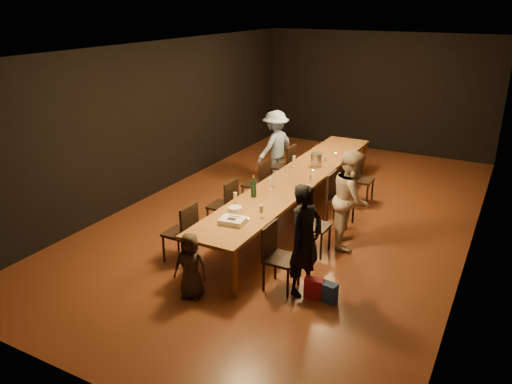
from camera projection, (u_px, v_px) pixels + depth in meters
The scene contains 30 objects.
ground at pixel (296, 215), 9.25m from camera, with size 10.00×10.00×0.00m, color #441E11.
room_shell at pixel (299, 103), 8.50m from camera, with size 6.04×10.04×3.02m.
table at pixel (297, 179), 9.00m from camera, with size 0.90×6.00×0.75m.
chair_right_0 at pixel (282, 258), 6.74m from camera, with size 0.42×0.42×0.93m, color black, non-canonical shape.
chair_right_1 at pixel (315, 225), 7.72m from camera, with size 0.42×0.42×0.93m, color black, non-canonical shape.
chair_right_2 at pixel (341, 200), 8.71m from camera, with size 0.42×0.42×0.93m, color black, non-canonical shape.
chair_right_3 at pixel (362, 179), 9.69m from camera, with size 0.42×0.42×0.93m, color black, non-canonical shape.
chair_left_0 at pixel (180, 232), 7.49m from camera, with size 0.42×0.42×0.93m, color black, non-canonical shape.
chair_left_1 at pixel (222, 205), 8.48m from camera, with size 0.42×0.42×0.93m, color black, non-canonical shape.
chair_left_2 at pixel (256, 184), 9.46m from camera, with size 0.42×0.42×0.93m, color black, non-canonical shape.
chair_left_3 at pixel (283, 166), 10.45m from camera, with size 0.42×0.42×0.93m, color black, non-canonical shape.
woman_birthday at pixel (305, 240), 6.56m from camera, with size 0.56×0.37×1.55m, color black.
woman_tan at pixel (351, 199), 7.87m from camera, with size 0.77×0.60×1.58m, color beige.
man_blue at pixel (275, 146), 10.78m from camera, with size 0.99×0.57×1.54m, color #94B2E6.
child at pixel (191, 266), 6.56m from camera, with size 0.45×0.29×0.92m, color #382B1F.
gift_bag_red at pixel (314, 288), 6.63m from camera, with size 0.24×0.13×0.29m, color #B61B31.
gift_bag_blue at pixel (329, 293), 6.55m from camera, with size 0.21×0.14×0.27m, color #2650A4.
birthday_cake at pixel (233, 221), 7.09m from camera, with size 0.38×0.32×0.08m.
plate_stack at pixel (235, 210), 7.40m from camera, with size 0.20×0.20×0.11m, color white.
champagne_bottle at pixel (254, 186), 7.99m from camera, with size 0.09×0.09×0.38m, color black, non-canonical shape.
ice_bucket at pixel (316, 159), 9.53m from camera, with size 0.22×0.22×0.24m, color #B5B5BA.
wineglass_0 at pixel (235, 199), 7.71m from camera, with size 0.06×0.06×0.21m, color beige, non-canonical shape.
wineglass_1 at pixel (261, 212), 7.23m from camera, with size 0.06×0.06×0.21m, color beige, non-canonical shape.
wineglass_2 at pixel (271, 183), 8.35m from camera, with size 0.06×0.06×0.21m, color silver, non-canonical shape.
wineglass_3 at pixel (309, 179), 8.53m from camera, with size 0.06×0.06×0.21m, color beige, non-canonical shape.
wineglass_4 at pixel (294, 161), 9.50m from camera, with size 0.06×0.06×0.21m, color silver, non-canonical shape.
wineglass_5 at pixel (325, 161), 9.50m from camera, with size 0.06×0.06×0.21m, color silver, non-canonical shape.
tealight_near at pixel (248, 219), 7.20m from camera, with size 0.05×0.05×0.03m, color #B2B7B2.
tealight_mid at pixel (313, 171), 9.22m from camera, with size 0.05×0.05×0.03m, color #B2B7B2.
tealight_far at pixel (336, 154), 10.23m from camera, with size 0.05×0.05×0.03m, color #B2B7B2.
Camera 1 is at (3.37, -7.81, 3.74)m, focal length 35.00 mm.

